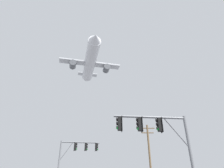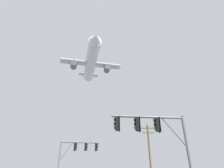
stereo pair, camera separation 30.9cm
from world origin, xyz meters
name	(u,v)px [view 1 (the left image)]	position (x,y,z in m)	size (l,w,h in m)	color
signal_pole_near	(159,136)	(3.59, 6.02, 4.71)	(5.13, 0.70, 6.12)	slate
signal_pole_far	(75,154)	(-3.84, 18.02, 5.11)	(4.84, 0.74, 6.69)	slate
utility_pole	(150,157)	(6.17, 22.09, 5.28)	(2.20, 0.28, 9.96)	brown
airplane	(90,62)	(-5.15, 39.51, 33.49)	(17.53, 22.69, 6.19)	white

